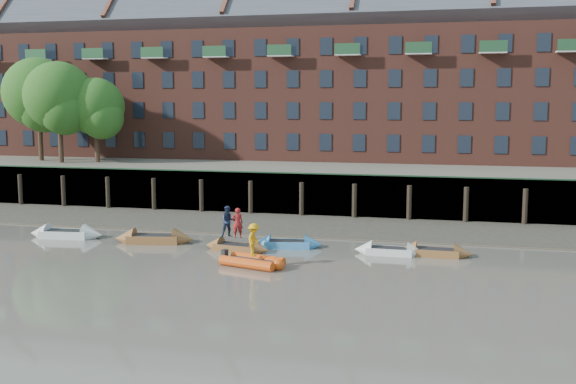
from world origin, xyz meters
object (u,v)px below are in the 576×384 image
(rowboat_0, at_px, (66,234))
(rowboat_4, at_px, (287,244))
(rib_tender, at_px, (255,262))
(rowboat_2, at_px, (154,239))
(rowboat_3, at_px, (237,247))
(person_rib_crew, at_px, (254,240))
(rowboat_5, at_px, (390,251))
(person_rower_a, at_px, (237,223))
(person_rower_b, at_px, (228,221))
(rowboat_6, at_px, (435,252))

(rowboat_0, bearing_deg, rowboat_4, -3.41)
(rib_tender, bearing_deg, rowboat_2, 167.40)
(rowboat_3, height_order, person_rib_crew, person_rib_crew)
(rowboat_5, relative_size, person_rower_a, 2.30)
(rowboat_0, distance_m, person_rower_a, 11.98)
(rowboat_2, distance_m, person_rib_crew, 8.85)
(rowboat_0, relative_size, rowboat_2, 0.97)
(rowboat_3, height_order, rowboat_5, rowboat_3)
(rowboat_0, distance_m, rowboat_4, 14.42)
(rowboat_3, relative_size, rowboat_5, 1.04)
(rowboat_3, bearing_deg, rib_tender, -49.40)
(person_rower_b, height_order, person_rib_crew, person_rower_b)
(rowboat_2, bearing_deg, rowboat_3, -19.89)
(rowboat_2, relative_size, rowboat_5, 1.25)
(rowboat_6, xyz_separation_m, rib_tender, (-9.24, -4.65, 0.05))
(rowboat_0, distance_m, rowboat_3, 11.82)
(rowboat_3, relative_size, person_rib_crew, 2.42)
(rowboat_0, bearing_deg, person_rower_b, -10.53)
(rowboat_4, bearing_deg, person_rower_a, -156.56)
(rowboat_2, xyz_separation_m, rowboat_4, (8.30, 0.58, -0.04))
(rowboat_3, bearing_deg, person_rib_crew, -49.81)
(person_rower_a, bearing_deg, rowboat_6, 162.54)
(rowboat_5, distance_m, person_rower_a, 8.87)
(rowboat_6, distance_m, person_rib_crew, 10.45)
(rowboat_2, height_order, rowboat_4, rowboat_2)
(rowboat_3, bearing_deg, rowboat_5, 16.31)
(rowboat_0, relative_size, person_rib_crew, 2.84)
(rowboat_2, xyz_separation_m, person_rib_crew, (7.64, -4.31, 1.19))
(rowboat_4, bearing_deg, rib_tender, -106.36)
(rowboat_0, relative_size, rowboat_3, 1.17)
(rowboat_0, distance_m, rowboat_2, 6.12)
(rowboat_0, relative_size, rib_tender, 1.37)
(rowboat_6, relative_size, rib_tender, 1.16)
(rowboat_6, xyz_separation_m, person_rib_crew, (-9.28, -4.64, 1.22))
(rowboat_5, xyz_separation_m, rib_tender, (-6.72, -4.42, 0.06))
(rowboat_5, relative_size, person_rower_b, 2.21)
(rowboat_5, bearing_deg, person_rib_crew, -145.34)
(rowboat_0, bearing_deg, rowboat_2, -6.41)
(rowboat_2, relative_size, person_rib_crew, 2.92)
(rowboat_3, relative_size, rib_tender, 1.16)
(rowboat_3, distance_m, person_rower_b, 1.59)
(rowboat_4, relative_size, person_rib_crew, 2.48)
(rib_tender, distance_m, person_rower_a, 4.05)
(rowboat_4, bearing_deg, rowboat_6, -10.67)
(rowboat_4, distance_m, person_rower_a, 3.39)
(rowboat_3, relative_size, rowboat_6, 1.00)
(rowboat_2, bearing_deg, rowboat_5, -9.18)
(person_rib_crew, bearing_deg, rowboat_3, 34.53)
(rowboat_4, relative_size, person_rower_b, 2.35)
(rowboat_2, distance_m, rowboat_6, 16.92)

